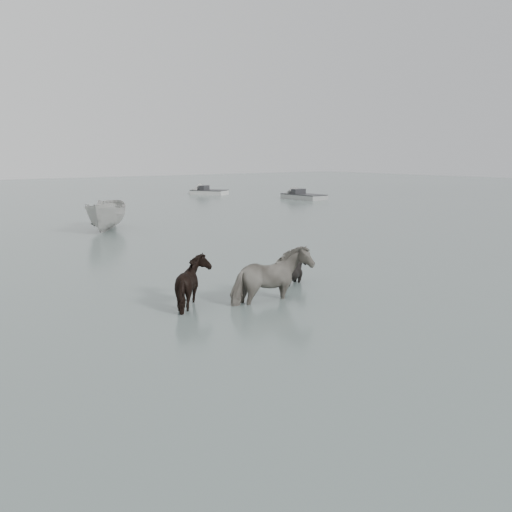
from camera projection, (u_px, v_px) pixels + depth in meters
name	position (u px, v px, depth m)	size (l,w,h in m)	color
ground	(246.00, 301.00, 13.50)	(140.00, 140.00, 0.00)	#53635F
pony_pinto	(271.00, 266.00, 13.33)	(0.92, 2.01, 1.70)	black
pony_dark	(195.00, 277.00, 13.00)	(1.34, 1.15, 1.35)	black
pony_black	(294.00, 263.00, 15.32)	(0.90, 1.01, 1.12)	black
boat_small	(107.00, 214.00, 25.78)	(1.47, 3.92, 1.51)	#B3B2AE
skiff_port	(304.00, 194.00, 43.33)	(4.93, 1.60, 0.75)	gray
skiff_star	(209.00, 190.00, 48.28)	(4.04, 1.60, 0.75)	beige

